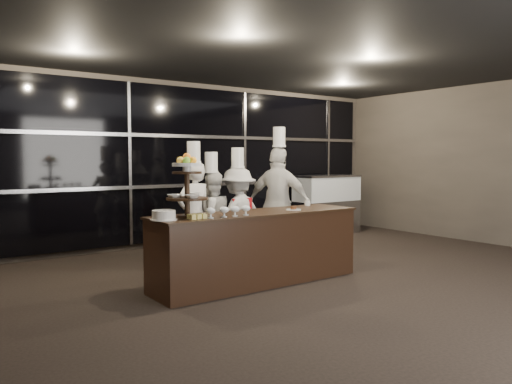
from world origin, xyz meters
TOP-DOWN VIEW (x-y plane):
  - room at (0.00, 0.00)m, footprint 10.00×10.00m
  - window_wall at (0.00, 4.94)m, footprint 8.60×0.10m
  - buffet_counter at (-0.75, 1.81)m, footprint 2.84×0.74m
  - display_stand at (-1.75, 1.81)m, footprint 0.48×0.48m
  - compotes at (-1.32, 1.59)m, footprint 0.60×0.11m
  - layer_cake at (-2.07, 1.76)m, footprint 0.30×0.30m
  - pastry_squares at (-1.72, 1.65)m, footprint 0.20×0.13m
  - small_plate at (-0.23, 1.71)m, footprint 0.20×0.20m
  - chef_cup at (0.33, 2.06)m, footprint 0.08×0.08m
  - display_case at (2.88, 4.30)m, footprint 1.44×0.63m
  - chef_a at (-0.97, 3.06)m, footprint 0.59×0.42m
  - chef_b at (-0.66, 3.09)m, footprint 0.68×0.54m
  - chef_c at (-0.27, 2.97)m, footprint 1.04×0.74m
  - chef_d at (0.36, 2.76)m, footprint 0.89×1.12m

SIDE VIEW (x-z plane):
  - buffet_counter at x=-0.75m, z-range 0.01..0.93m
  - display_case at x=2.88m, z-range 0.07..1.31m
  - chef_b at x=-0.66m, z-range -0.13..1.57m
  - chef_c at x=-0.27m, z-range -0.14..1.63m
  - chef_a at x=-0.97m, z-range -0.12..1.73m
  - chef_d at x=0.36m, z-range -0.13..1.95m
  - small_plate at x=-0.23m, z-range 0.91..0.96m
  - pastry_squares at x=-1.72m, z-range 0.92..0.97m
  - chef_cup at x=0.33m, z-range 0.92..0.99m
  - layer_cake at x=-2.07m, z-range 0.92..1.03m
  - compotes at x=-1.32m, z-range 0.94..1.06m
  - display_stand at x=-1.75m, z-range 0.97..1.71m
  - room at x=0.00m, z-range -3.50..6.50m
  - window_wall at x=0.00m, z-range 0.10..2.90m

